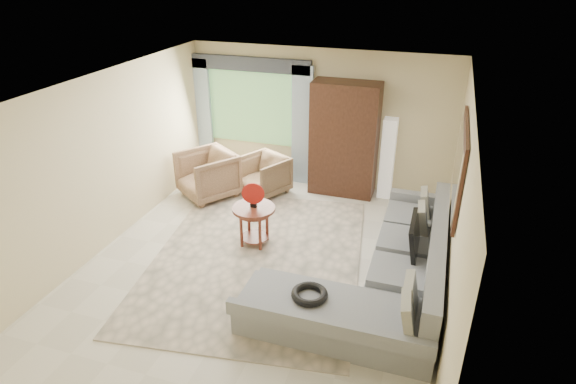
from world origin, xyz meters
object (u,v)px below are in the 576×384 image
(coffee_table, at_px, (254,225))
(floor_lamp, at_px, (387,159))
(armchair_left, at_px, (207,175))
(tv_screen, at_px, (415,236))
(armoire, at_px, (344,139))
(sectional_sofa, at_px, (387,278))
(armchair_right, at_px, (263,175))
(potted_plant, at_px, (225,161))

(coffee_table, bearing_deg, floor_lamp, 54.09)
(floor_lamp, bearing_deg, armchair_left, -161.79)
(coffee_table, bearing_deg, tv_screen, -4.67)
(armoire, bearing_deg, sectional_sofa, -66.94)
(tv_screen, bearing_deg, armchair_left, 158.72)
(armchair_left, relative_size, armchair_right, 1.18)
(armchair_left, distance_m, armoire, 2.59)
(tv_screen, distance_m, armchair_left, 4.11)
(coffee_table, relative_size, armoire, 0.31)
(coffee_table, bearing_deg, armchair_left, 138.08)
(armchair_right, relative_size, potted_plant, 1.66)
(sectional_sofa, xyz_separation_m, armchair_right, (-2.62, 2.38, 0.08))
(coffee_table, distance_m, floor_lamp, 2.90)
(coffee_table, height_order, armchair_right, armchair_right)
(sectional_sofa, xyz_separation_m, armoire, (-1.23, 2.90, 0.77))
(potted_plant, relative_size, floor_lamp, 0.32)
(sectional_sofa, xyz_separation_m, coffee_table, (-2.11, 0.64, 0.06))
(sectional_sofa, bearing_deg, floor_lamp, 98.33)
(armchair_left, distance_m, potted_plant, 1.11)
(armchair_right, height_order, potted_plant, armchair_right)
(potted_plant, bearing_deg, floor_lamp, -1.04)
(sectional_sofa, relative_size, armoire, 1.65)
(armchair_left, bearing_deg, armoire, 57.82)
(tv_screen, bearing_deg, sectional_sofa, -121.22)
(armchair_left, height_order, armoire, armoire)
(armchair_left, height_order, floor_lamp, floor_lamp)
(armchair_left, relative_size, armoire, 0.45)
(tv_screen, bearing_deg, potted_plant, 147.07)
(coffee_table, height_order, armoire, armoire)
(tv_screen, xyz_separation_m, armchair_right, (-2.89, 1.94, -0.36))
(potted_plant, distance_m, armoire, 2.61)
(tv_screen, relative_size, floor_lamp, 0.49)
(potted_plant, bearing_deg, coffee_table, -56.16)
(tv_screen, distance_m, armoire, 2.90)
(coffee_table, bearing_deg, armchair_right, 106.30)
(armchair_right, bearing_deg, armoire, 48.35)
(potted_plant, bearing_deg, armchair_left, -81.87)
(sectional_sofa, bearing_deg, coffee_table, 163.28)
(armchair_right, height_order, floor_lamp, floor_lamp)
(armchair_left, height_order, potted_plant, armchair_left)
(armchair_left, xyz_separation_m, armchair_right, (0.93, 0.45, -0.07))
(sectional_sofa, relative_size, armchair_right, 4.32)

